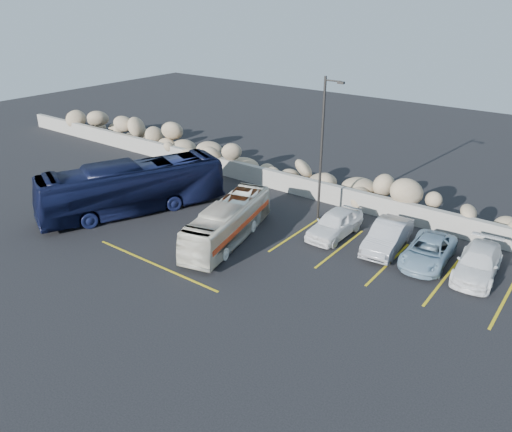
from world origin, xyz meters
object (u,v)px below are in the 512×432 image
Objects in this scene: tour_coach at (132,187)px; vintage_bus at (228,222)px; car_a at (335,224)px; car_b at (388,236)px; lamppost at (323,146)px; car_d at (428,251)px; car_c at (478,263)px.

vintage_bus is at bearing 26.89° from tour_coach.
tour_coach reaches higher than car_a.
car_a is 2.86m from car_b.
vintage_bus is (-2.40, -5.22, -3.26)m from lamppost.
car_d is (16.07, 4.39, -0.91)m from tour_coach.
car_a is 4.99m from car_d.
car_a is at bearing 177.46° from car_d.
car_a is (11.08, 4.28, -0.81)m from tour_coach.
vintage_bus is at bearing -160.31° from car_d.
car_a reaches higher than car_d.
car_a is 0.96× the size of car_c.
tour_coach is 18.89m from car_c.
car_d is at bearing 38.72° from tour_coach.
vintage_bus reaches higher than car_b.
car_c is at bearing 3.28° from car_a.
tour_coach reaches higher than car_d.
car_d is at bearing -9.24° from car_b.
lamppost reaches higher than tour_coach.
vintage_bus is 1.83× the size of car_a.
tour_coach is at bearing 169.56° from vintage_bus.
lamppost is 9.76m from car_c.
lamppost is 1.88× the size of car_b.
car_b is 2.14m from car_d.
car_b reaches higher than car_d.
vintage_bus reaches higher than car_d.
tour_coach is 2.64× the size of car_a.
tour_coach is 2.53× the size of car_b.
tour_coach is at bearing -170.33° from car_c.
car_d is at bearing -10.45° from lamppost.
car_c is (18.30, 4.59, -0.88)m from tour_coach.
car_a is at bearing -37.54° from lamppost.
lamppost is 1.90× the size of car_d.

